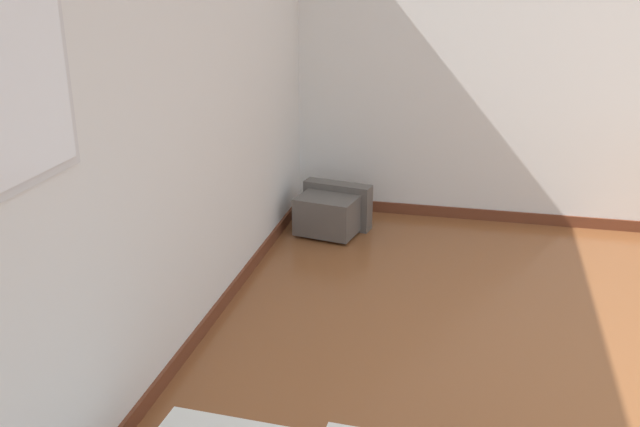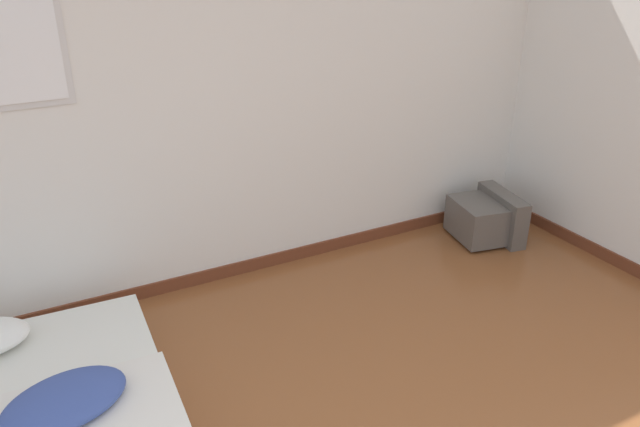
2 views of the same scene
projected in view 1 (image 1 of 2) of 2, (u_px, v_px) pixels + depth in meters
wall_back at (134, 138)px, 3.16m from camera, size 8.00×0.08×2.60m
crt_tv at (331, 211)px, 5.53m from camera, size 0.52×0.57×0.36m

